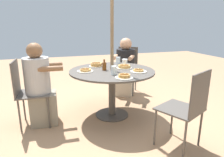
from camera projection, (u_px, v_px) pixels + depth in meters
The scene contains 17 objects.
ground_plane at pixel (112, 115), 3.11m from camera, with size 12.00×12.00×0.00m, color tan.
patio_table at pixel (112, 78), 2.96m from camera, with size 1.25×1.25×0.72m.
umbrella_pole at pixel (112, 49), 2.84m from camera, with size 0.05×0.05×2.05m, color #846B4C.
patio_chair_north at pixel (27, 89), 2.68m from camera, with size 0.44×0.44×0.92m.
diner_north at pixel (40, 88), 2.72m from camera, with size 0.52×0.36×1.14m.
patio_chair_east at pixel (188, 106), 2.14m from camera, with size 0.57×0.57×0.92m.
patio_chair_south at pixel (127, 66), 4.08m from camera, with size 0.59×0.59×0.92m.
diner_south at pixel (125, 69), 3.92m from camera, with size 0.56×0.61×1.11m.
pancake_plate_a at pixel (124, 67), 3.03m from camera, with size 0.23×0.23×0.06m.
pancake_plate_b at pixel (85, 70), 2.83m from camera, with size 0.23×0.23×0.05m.
pancake_plate_c at pixel (138, 71), 2.81m from camera, with size 0.23×0.23×0.05m.
pancake_plate_d at pixel (124, 76), 2.49m from camera, with size 0.23×0.23×0.06m.
pancake_plate_e at pixel (96, 65), 3.16m from camera, with size 0.23×0.23×0.07m.
syrup_bottle at pixel (104, 66), 2.91m from camera, with size 0.08×0.06×0.16m.
coffee_cup at pixel (125, 62), 3.21m from camera, with size 0.09×0.09×0.11m.
drinking_glass_a at pixel (118, 60), 3.37m from camera, with size 0.08×0.08×0.12m, color silver.
drinking_glass_b at pixel (114, 70), 2.64m from camera, with size 0.08×0.08×0.12m, color silver.
Camera 1 is at (0.86, 2.72, 1.37)m, focal length 32.00 mm.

